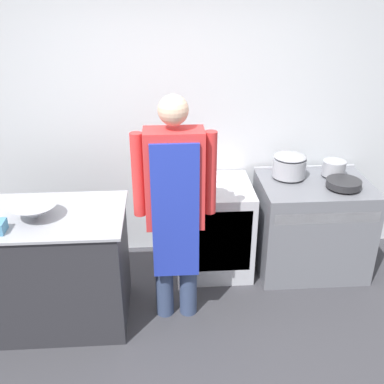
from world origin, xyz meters
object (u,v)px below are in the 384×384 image
(stove, at_px, (311,226))
(mixing_bowl, at_px, (34,211))
(fridge_unit, at_px, (217,227))
(saute_pan, at_px, (344,183))
(stock_pot, at_px, (289,165))
(person_cook, at_px, (175,201))
(sauce_pot, at_px, (334,168))

(stove, distance_m, mixing_bowl, 2.42)
(fridge_unit, height_order, saute_pan, saute_pan)
(mixing_bowl, height_order, stock_pot, stock_pot)
(person_cook, height_order, stock_pot, person_cook)
(person_cook, xyz_separation_m, sauce_pot, (1.46, 0.73, -0.07))
(stock_pot, distance_m, sauce_pot, 0.41)
(fridge_unit, xyz_separation_m, mixing_bowl, (-1.40, -0.68, 0.57))
(person_cook, distance_m, mixing_bowl, 1.01)
(stove, height_order, saute_pan, saute_pan)
(person_cook, xyz_separation_m, mixing_bowl, (-1.00, -0.03, -0.03))
(stove, bearing_deg, saute_pan, -33.23)
(sauce_pot, bearing_deg, person_cook, -153.48)
(fridge_unit, xyz_separation_m, sauce_pot, (1.05, 0.08, 0.53))
(mixing_bowl, bearing_deg, saute_pan, 11.42)
(saute_pan, bearing_deg, stove, 146.77)
(stove, height_order, stock_pot, stock_pot)
(mixing_bowl, xyz_separation_m, stock_pot, (2.05, 0.75, -0.00))
(stove, distance_m, sauce_pot, 0.57)
(stove, xyz_separation_m, mixing_bowl, (-2.27, -0.62, 0.56))
(fridge_unit, distance_m, mixing_bowl, 1.66)
(stock_pot, relative_size, saute_pan, 0.99)
(person_cook, bearing_deg, fridge_unit, 58.40)
(person_cook, height_order, sauce_pot, person_cook)
(stock_pot, bearing_deg, mixing_bowl, -159.83)
(stock_pot, bearing_deg, fridge_unit, -173.31)
(stock_pot, bearing_deg, person_cook, -145.20)
(person_cook, distance_m, stock_pot, 1.27)
(sauce_pot, bearing_deg, mixing_bowl, -162.99)
(fridge_unit, xyz_separation_m, person_cook, (-0.40, -0.65, 0.60))
(stove, distance_m, saute_pan, 0.53)
(stove, relative_size, sauce_pot, 4.69)
(fridge_unit, relative_size, sauce_pot, 4.07)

